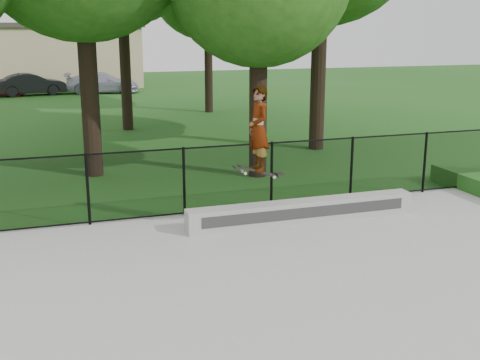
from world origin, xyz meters
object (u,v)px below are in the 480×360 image
(car_c, at_px, (102,83))
(skater_airborne, at_px, (259,130))
(grind_ledge, at_px, (303,211))
(car_b, at_px, (31,84))

(car_c, height_order, skater_airborne, skater_airborne)
(grind_ledge, xyz_separation_m, car_c, (-1.25, 27.82, 0.36))
(grind_ledge, distance_m, car_c, 27.85)
(grind_ledge, bearing_deg, skater_airborne, -167.80)
(grind_ledge, distance_m, car_b, 28.37)
(car_b, height_order, car_c, car_b)
(grind_ledge, height_order, skater_airborne, skater_airborne)
(grind_ledge, bearing_deg, car_b, 101.12)
(car_c, bearing_deg, car_b, 99.05)
(car_b, bearing_deg, grind_ledge, -178.52)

